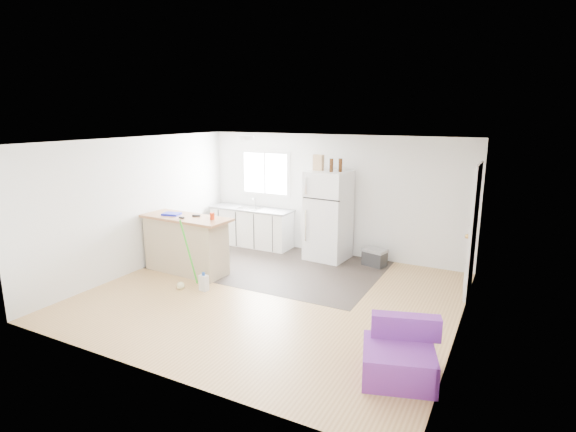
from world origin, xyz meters
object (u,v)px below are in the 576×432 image
object	(u,v)px
purple_seat	(399,357)
bottle_right	(340,165)
mop	(183,275)
peninsula	(186,244)
red_cup	(212,216)
cardboard_box	(318,163)
refrigerator	(328,216)
bottle_left	(331,165)
cooler	(375,257)
blue_tray	(172,214)
cleaner_jug	(204,283)
kitchen_cabinets	(252,226)

from	to	relation	value
purple_seat	bottle_right	world-z (taller)	bottle_right
mop	peninsula	bearing A→B (deg)	137.55
red_cup	cardboard_box	xyz separation A→B (m)	(1.16, 1.83, 0.80)
peninsula	purple_seat	size ratio (longest dim) A/B	1.82
peninsula	mop	bearing A→B (deg)	-51.50
refrigerator	bottle_left	xyz separation A→B (m)	(0.09, -0.11, 0.99)
red_cup	refrigerator	bearing A→B (deg)	53.28
peninsula	cooler	world-z (taller)	peninsula
cooler	mop	bearing A→B (deg)	-119.23
mop	bottle_left	world-z (taller)	bottle_left
blue_tray	cleaner_jug	bearing A→B (deg)	-27.12
cleaner_jug	bottle_left	size ratio (longest dim) A/B	1.23
kitchen_cabinets	cardboard_box	size ratio (longest dim) A/B	6.15
bottle_right	purple_seat	bearing A→B (deg)	-59.24
bottle_left	cooler	bearing A→B (deg)	7.50
refrigerator	cleaner_jug	size ratio (longest dim) A/B	5.62
red_cup	bottle_right	xyz separation A→B (m)	(1.61, 1.83, 0.77)
blue_tray	bottle_left	world-z (taller)	bottle_left
refrigerator	mop	distance (m)	3.01
mop	cooler	bearing A→B (deg)	58.09
cleaner_jug	blue_tray	size ratio (longest dim) A/B	1.03
bottle_right	red_cup	bearing A→B (deg)	-131.34
refrigerator	bottle_left	size ratio (longest dim) A/B	6.93
cleaner_jug	bottle_right	bearing A→B (deg)	68.08
peninsula	red_cup	xyz separation A→B (m)	(0.58, 0.03, 0.57)
kitchen_cabinets	blue_tray	distance (m)	2.12
kitchen_cabinets	bottle_right	xyz separation A→B (m)	(2.04, -0.11, 1.44)
red_cup	bottle_left	bearing A→B (deg)	49.76
purple_seat	cleaner_jug	distance (m)	3.53
peninsula	bottle_left	bearing A→B (deg)	43.39
cooler	cleaner_jug	size ratio (longest dim) A/B	1.57
kitchen_cabinets	bottle_right	bearing A→B (deg)	-2.69
refrigerator	cardboard_box	bearing A→B (deg)	-170.37
refrigerator	peninsula	bearing A→B (deg)	-131.46
kitchen_cabinets	bottle_left	world-z (taller)	bottle_left
bottle_right	cleaner_jug	bearing A→B (deg)	-119.10
cooler	cleaner_jug	bearing A→B (deg)	-115.91
mop	cardboard_box	bearing A→B (deg)	75.24
refrigerator	blue_tray	distance (m)	2.94
red_cup	bottle_right	bearing A→B (deg)	48.66
refrigerator	bottle_left	world-z (taller)	bottle_left
mop	purple_seat	bearing A→B (deg)	-1.60
cooler	bottle_right	distance (m)	1.84
cooler	cleaner_jug	distance (m)	3.23
purple_seat	bottle_left	distance (m)	4.29
peninsula	blue_tray	world-z (taller)	blue_tray
blue_tray	mop	bearing A→B (deg)	-40.47
kitchen_cabinets	refrigerator	xyz separation A→B (m)	(1.81, -0.09, 0.45)
blue_tray	cardboard_box	distance (m)	2.89
cooler	cardboard_box	world-z (taller)	cardboard_box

